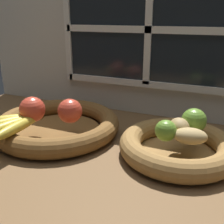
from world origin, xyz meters
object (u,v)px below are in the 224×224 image
(potato_small, at_px, (190,136))
(lime_near, at_px, (166,131))
(fruit_bowl_left, at_px, (57,125))
(apple_red_front, at_px, (32,109))
(potato_large, at_px, (179,127))
(apple_red_right, at_px, (70,111))
(banana_bunch_front, at_px, (12,123))
(lime_far, at_px, (194,121))
(fruit_bowl_right, at_px, (177,146))

(potato_small, bearing_deg, lime_near, -173.33)
(fruit_bowl_left, height_order, lime_near, lime_near)
(apple_red_front, xyz_separation_m, potato_large, (0.42, 0.07, -0.01))
(apple_red_right, height_order, potato_large, apple_red_right)
(fruit_bowl_left, bearing_deg, potato_small, -4.57)
(apple_red_right, bearing_deg, banana_bunch_front, -141.38)
(apple_red_front, distance_m, lime_far, 0.46)
(fruit_bowl_right, distance_m, potato_small, 0.07)
(fruit_bowl_left, xyz_separation_m, apple_red_right, (0.07, -0.03, 0.07))
(apple_red_front, height_order, apple_red_right, apple_red_front)
(fruit_bowl_left, relative_size, potato_small, 4.80)
(apple_red_right, bearing_deg, apple_red_front, -161.11)
(apple_red_front, bearing_deg, potato_large, 9.13)
(fruit_bowl_left, height_order, potato_small, potato_small)
(fruit_bowl_right, bearing_deg, potato_small, -45.00)
(potato_small, xyz_separation_m, lime_far, (-0.00, 0.07, 0.01))
(apple_red_right, height_order, lime_near, apple_red_right)
(lime_far, bearing_deg, fruit_bowl_left, -174.44)
(fruit_bowl_right, height_order, apple_red_right, apple_red_right)
(banana_bunch_front, bearing_deg, potato_large, 16.86)
(fruit_bowl_right, bearing_deg, lime_near, -123.69)
(lime_far, bearing_deg, potato_large, -127.87)
(banana_bunch_front, bearing_deg, lime_near, 12.70)
(fruit_bowl_right, bearing_deg, fruit_bowl_left, 180.00)
(fruit_bowl_right, bearing_deg, lime_far, 52.13)
(fruit_bowl_left, bearing_deg, fruit_bowl_right, 0.00)
(fruit_bowl_left, bearing_deg, potato_large, 0.00)
(fruit_bowl_right, height_order, potato_small, potato_small)
(banana_bunch_front, bearing_deg, apple_red_front, 71.66)
(lime_near, xyz_separation_m, lime_far, (0.06, 0.08, 0.01))
(apple_red_front, xyz_separation_m, lime_far, (0.45, 0.11, -0.00))
(fruit_bowl_right, xyz_separation_m, banana_bunch_front, (-0.44, -0.13, 0.05))
(apple_red_right, xyz_separation_m, potato_small, (0.34, -0.00, -0.02))
(apple_red_front, distance_m, banana_bunch_front, 0.07)
(fruit_bowl_left, height_order, apple_red_right, apple_red_right)
(apple_red_right, height_order, lime_far, apple_red_right)
(lime_far, bearing_deg, apple_red_right, -168.31)
(apple_red_right, relative_size, lime_near, 1.32)
(apple_red_front, distance_m, lime_near, 0.39)
(potato_small, xyz_separation_m, lime_near, (-0.06, -0.01, 0.01))
(apple_red_right, xyz_separation_m, lime_near, (0.28, -0.01, -0.01))
(potato_large, bearing_deg, potato_small, -45.00)
(lime_far, bearing_deg, banana_bunch_front, -159.79)
(apple_red_right, relative_size, potato_large, 1.18)
(fruit_bowl_right, bearing_deg, apple_red_front, -170.87)
(potato_large, bearing_deg, lime_far, 52.13)
(potato_large, distance_m, potato_small, 0.05)
(apple_red_front, bearing_deg, potato_small, 4.32)
(banana_bunch_front, distance_m, potato_large, 0.46)
(apple_red_right, bearing_deg, lime_far, 11.69)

